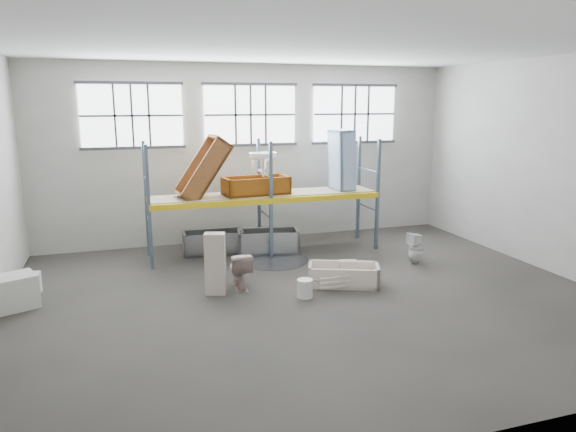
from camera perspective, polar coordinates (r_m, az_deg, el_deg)
name	(u,v)px	position (r m, az deg, el deg)	size (l,w,h in m)	color
floor	(310,299)	(11.07, 2.41, -8.94)	(12.00, 10.00, 0.10)	#443E3A
ceiling	(313,42)	(10.38, 2.68, 18.32)	(12.00, 10.00, 0.10)	silver
wall_back	(250,154)	(15.23, -4.13, 6.76)	(12.00, 0.10, 5.00)	#9F9C94
wall_front	(473,239)	(6.04, 19.47, -2.37)	(12.00, 0.10, 5.00)	#ADA9A1
wall_right	(555,166)	(13.74, 27.01, 4.87)	(0.10, 10.00, 5.00)	#B9B5AB
window_left	(132,116)	(14.62, -16.57, 10.39)	(2.60, 0.04, 1.60)	white
window_mid	(250,115)	(15.06, -4.10, 10.89)	(2.60, 0.04, 1.60)	white
window_right	(354,114)	(16.12, 7.22, 10.92)	(2.60, 0.04, 1.60)	white
rack_upright_la	(149,208)	(12.82, -14.84, 0.83)	(0.08, 0.08, 3.00)	slate
rack_upright_lb	(146,199)	(14.00, -15.13, 1.75)	(0.08, 0.08, 3.00)	slate
rack_upright_ma	(271,201)	(13.31, -1.85, 1.64)	(0.08, 0.08, 3.00)	slate
rack_upright_mb	(259,193)	(14.45, -3.17, 2.47)	(0.08, 0.08, 3.00)	slate
rack_upright_ra	(378,195)	(14.41, 9.70, 2.29)	(0.08, 0.08, 3.00)	slate
rack_upright_rb	(358,188)	(15.47, 7.65, 3.03)	(0.08, 0.08, 3.00)	slate
rack_beam_front	(271,201)	(13.31, -1.85, 1.64)	(6.00, 0.10, 0.14)	yellow
rack_beam_back	(259,193)	(14.45, -3.17, 2.47)	(6.00, 0.10, 0.14)	yellow
shelf_deck	(265,194)	(13.86, -2.54, 2.40)	(5.90, 1.10, 0.03)	gray
wet_patch	(274,260)	(13.48, -1.57, -4.78)	(1.80, 1.80, 0.00)	black
bathtub_beige	(343,275)	(11.70, 6.03, -6.36)	(1.54, 0.73, 0.45)	beige
cistern_spare	(348,268)	(11.99, 6.50, -5.65)	(0.38, 0.18, 0.37)	beige
sink_in_tub	(318,280)	(11.57, 3.24, -6.90)	(0.44, 0.44, 0.15)	beige
toilet_beige	(239,270)	(11.44, -5.30, -5.85)	(0.45, 0.79, 0.81)	#C8ACA4
cistern_tall	(215,264)	(11.09, -7.89, -5.15)	(0.42, 0.27, 1.31)	beige
toilet_white	(416,248)	(13.49, 13.69, -3.38)	(0.35, 0.36, 0.79)	white
steel_tub_left	(213,242)	(14.20, -8.11, -2.80)	(1.58, 0.74, 0.58)	#95989C
steel_tub_right	(268,241)	(14.13, -2.18, -2.74)	(1.62, 0.75, 0.59)	#B8BCC1
rust_tub_flat	(256,186)	(13.71, -3.49, 3.29)	(1.68, 0.79, 0.47)	#9A4A10
rust_tub_tilted	(203,169)	(13.44, -9.21, 5.02)	(1.75, 0.82, 0.49)	#9B6229
sink_on_shelf	(263,175)	(13.65, -2.70, 4.43)	(0.72, 0.56, 0.64)	white
blue_tub_upright	(342,160)	(14.44, 5.85, 6.01)	(1.65, 0.77, 0.46)	#8EA9D2
bucket	(305,288)	(10.94, 1.86, -7.85)	(0.33, 0.33, 0.38)	silver
carton_near	(15,292)	(11.66, -27.51, -7.28)	(0.77, 0.66, 0.66)	silver
carton_far	(25,286)	(12.27, -26.64, -6.77)	(0.54, 0.54, 0.45)	silver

